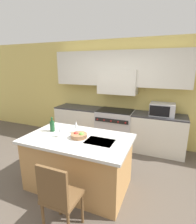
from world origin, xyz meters
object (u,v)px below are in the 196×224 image
Objects in this scene: range_stove at (115,128)px; wine_glass_far at (76,125)px; microwave at (162,109)px; wine_glass_near at (60,129)px; island_chair at (58,196)px; fruit_bowl at (79,135)px; wine_bottle at (52,126)px.

wine_glass_far is at bearing -97.99° from range_stove.
microwave is 2.42m from wine_glass_near.
range_stove is at bearing 92.92° from island_chair.
microwave reaches higher than island_chair.
fruit_bowl is (0.16, -0.19, -0.10)m from wine_glass_far.
range_stove is at bearing 69.35° from wine_bottle.
island_chair is (0.14, -2.72, 0.09)m from range_stove.
wine_bottle is (-0.79, 0.99, 0.44)m from island_chair.
wine_glass_far is at bearing -129.19° from microwave.
microwave is (1.11, 0.02, 0.60)m from range_stove.
island_chair is at bearing -77.00° from fruit_bowl.
wine_bottle reaches higher than wine_glass_far.
wine_glass_near is 0.32m from fruit_bowl.
wine_glass_near is 0.31m from wine_glass_far.
island_chair is at bearing -71.62° from wine_glass_far.
island_chair is (-0.97, -2.74, -0.51)m from microwave.
microwave is at bearing 70.51° from island_chair.
wine_glass_far is 0.26m from fruit_bowl.
wine_bottle is at bearing -110.65° from range_stove.
fruit_bowl is (-1.18, -1.83, -0.13)m from microwave.
fruit_bowl is at bearing -122.86° from microwave.
wine_glass_near is at bearing -100.83° from range_stove.
wine_glass_near is at bearing -29.81° from wine_bottle.
wine_bottle is at bearing 172.35° from fruit_bowl.
microwave is at bearing 57.14° from fruit_bowl.
wine_bottle is at bearing 150.19° from wine_glass_near.
wine_glass_near and wine_glass_far have the same top height.
island_chair reaches higher than range_stove.
microwave is at bearing 52.47° from wine_glass_near.
range_stove is at bearing 87.72° from fruit_bowl.
wine_glass_near is at bearing -116.07° from wine_glass_far.
island_chair is at bearing -58.68° from wine_glass_near.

